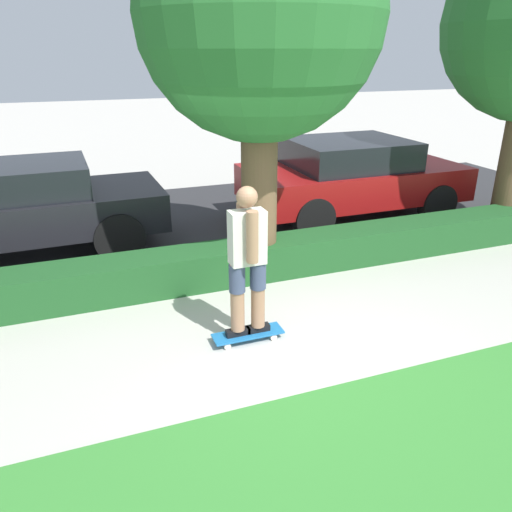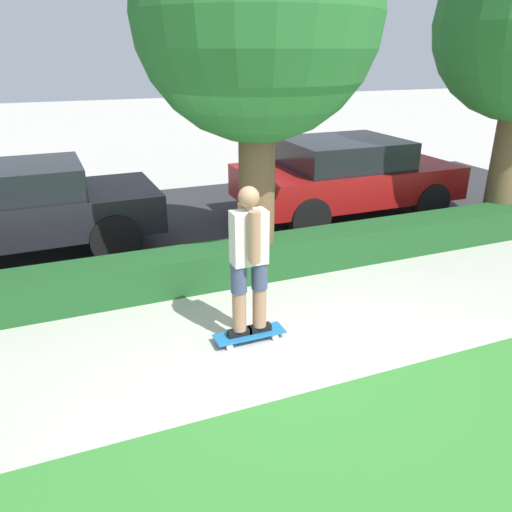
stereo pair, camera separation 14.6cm
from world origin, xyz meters
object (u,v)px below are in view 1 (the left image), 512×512
at_px(skater_person, 247,259).
at_px(tree_mid, 260,17).
at_px(parked_car_middle, 352,176).
at_px(parked_car_front, 25,206).
at_px(skateboard, 248,334).

height_order(skater_person, tree_mid, tree_mid).
height_order(tree_mid, parked_car_middle, tree_mid).
distance_m(tree_mid, parked_car_front, 4.40).
xyz_separation_m(parked_car_front, parked_car_middle, (5.60, -0.02, 0.01)).
height_order(parked_car_front, parked_car_middle, parked_car_middle).
relative_size(tree_mid, parked_car_middle, 1.20).
distance_m(skater_person, parked_car_middle, 4.84).
xyz_separation_m(skateboard, parked_car_front, (-2.30, 3.55, 0.69)).
height_order(tree_mid, parked_car_front, tree_mid).
xyz_separation_m(skateboard, parked_car_middle, (3.30, 3.53, 0.70)).
relative_size(skater_person, tree_mid, 0.34).
bearing_deg(parked_car_middle, tree_mid, -142.92).
relative_size(parked_car_front, parked_car_middle, 1.00).
xyz_separation_m(skateboard, skater_person, (0.00, 0.00, 0.89)).
distance_m(skater_person, parked_car_front, 4.23).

